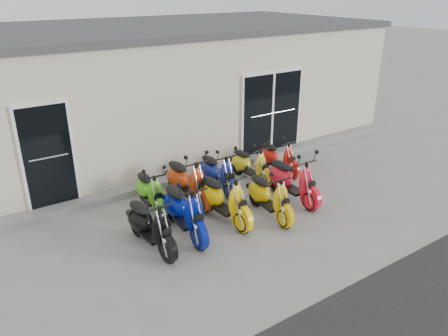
{
  "coord_description": "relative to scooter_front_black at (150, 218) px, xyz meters",
  "views": [
    {
      "loc": [
        -4.81,
        -6.55,
        4.4
      ],
      "look_at": [
        0.0,
        0.6,
        0.75
      ],
      "focal_mm": 35.0,
      "sensor_mm": 36.0,
      "label": 1
    }
  ],
  "objects": [
    {
      "name": "ground",
      "position": [
        2.16,
        0.28,
        -0.61
      ],
      "size": [
        80.0,
        80.0,
        0.0
      ],
      "primitive_type": "plane",
      "color": "gray",
      "rests_on": "ground"
    },
    {
      "name": "building",
      "position": [
        2.16,
        5.48,
        0.99
      ],
      "size": [
        14.0,
        6.0,
        3.2
      ],
      "primitive_type": "cube",
      "color": "beige",
      "rests_on": "ground"
    },
    {
      "name": "roof_cap",
      "position": [
        2.16,
        5.48,
        2.67
      ],
      "size": [
        14.2,
        6.2,
        0.16
      ],
      "primitive_type": "cube",
      "color": "#3F3F42",
      "rests_on": "building"
    },
    {
      "name": "front_step",
      "position": [
        2.16,
        2.3,
        -0.53
      ],
      "size": [
        14.0,
        0.4,
        0.15
      ],
      "primitive_type": "cube",
      "color": "gray",
      "rests_on": "ground"
    },
    {
      "name": "door_left",
      "position": [
        -1.04,
        2.45,
        0.65
      ],
      "size": [
        1.07,
        0.08,
        2.22
      ],
      "primitive_type": "cube",
      "color": "black",
      "rests_on": "front_step"
    },
    {
      "name": "door_right",
      "position": [
        4.76,
        2.45,
        0.65
      ],
      "size": [
        2.02,
        0.08,
        2.22
      ],
      "primitive_type": "cube",
      "color": "black",
      "rests_on": "front_step"
    },
    {
      "name": "scooter_front_black",
      "position": [
        0.0,
        0.0,
        0.0
      ],
      "size": [
        0.73,
        1.69,
        1.22
      ],
      "primitive_type": null,
      "rotation": [
        0.0,
        0.0,
        0.08
      ],
      "color": "black",
      "rests_on": "ground"
    },
    {
      "name": "scooter_front_blue",
      "position": [
        0.73,
        0.08,
        0.05
      ],
      "size": [
        0.78,
        1.83,
        1.32
      ],
      "primitive_type": null,
      "rotation": [
        0.0,
        0.0,
        -0.07
      ],
      "color": "#03117E",
      "rests_on": "ground"
    },
    {
      "name": "scooter_front_orange_a",
      "position": [
        1.62,
        0.1,
        0.03
      ],
      "size": [
        0.74,
        1.76,
        1.27
      ],
      "primitive_type": null,
      "rotation": [
        0.0,
        0.0,
        0.06
      ],
      "color": "#FFC901",
      "rests_on": "ground"
    },
    {
      "name": "scooter_front_orange_b",
      "position": [
        2.49,
        -0.26,
        -0.02
      ],
      "size": [
        0.74,
        1.65,
        1.18
      ],
      "primitive_type": null,
      "rotation": [
        0.0,
        0.0,
        -0.1
      ],
      "color": "#D4A705",
      "rests_on": "ground"
    },
    {
      "name": "scooter_front_red",
      "position": [
        3.36,
        0.01,
        0.02
      ],
      "size": [
        0.64,
        1.72,
        1.27
      ],
      "primitive_type": null,
      "rotation": [
        0.0,
        0.0,
        -0.01
      ],
      "color": "red",
      "rests_on": "ground"
    },
    {
      "name": "scooter_back_green",
      "position": [
        0.61,
        1.33,
        -0.05
      ],
      "size": [
        0.69,
        1.55,
        1.11
      ],
      "primitive_type": null,
      "rotation": [
        0.0,
        0.0,
        -0.09
      ],
      "color": "#4FC118",
      "rests_on": "ground"
    },
    {
      "name": "scooter_back_red",
      "position": [
        1.42,
        1.21,
        0.04
      ],
      "size": [
        0.69,
        1.77,
        1.29
      ],
      "primitive_type": null,
      "rotation": [
        0.0,
        0.0,
        0.03
      ],
      "color": "#BD360D",
      "rests_on": "ground"
    },
    {
      "name": "scooter_back_blue",
      "position": [
        2.25,
        1.27,
        -0.01
      ],
      "size": [
        0.64,
        1.63,
        1.19
      ],
      "primitive_type": null,
      "rotation": [
        0.0,
        0.0,
        -0.04
      ],
      "color": "navy",
      "rests_on": "ground"
    },
    {
      "name": "scooter_back_yellow",
      "position": [
        3.23,
        1.34,
        -0.06
      ],
      "size": [
        0.64,
        1.52,
        1.1
      ],
      "primitive_type": null,
      "rotation": [
        0.0,
        0.0,
        0.07
      ],
      "color": "yellow",
      "rests_on": "ground"
    },
    {
      "name": "scooter_back_extra",
      "position": [
        4.08,
        1.34,
        -0.06
      ],
      "size": [
        0.64,
        1.52,
        1.1
      ],
      "primitive_type": null,
      "rotation": [
        0.0,
        0.0,
        0.07
      ],
      "color": "red",
      "rests_on": "ground"
    }
  ]
}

